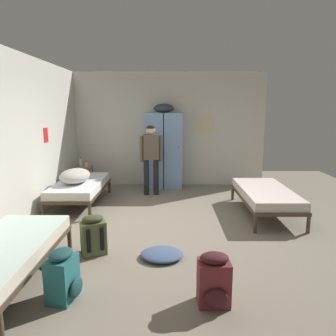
{
  "coord_description": "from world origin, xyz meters",
  "views": [
    {
      "loc": [
        0.04,
        -4.96,
        1.96
      ],
      "look_at": [
        0.0,
        0.3,
        0.95
      ],
      "focal_mm": 33.42,
      "sensor_mm": 36.0,
      "label": 1
    }
  ],
  "objects_px": {
    "lotion_bottle": "(86,164)",
    "backpack_olive": "(93,235)",
    "shelf_unit": "(84,175)",
    "water_bottle": "(81,162)",
    "bed_left_front": "(5,252)",
    "bed_left_rear": "(80,186)",
    "bed_right": "(265,194)",
    "person_traveler": "(151,153)",
    "backpack_maroon": "(214,281)",
    "clothes_pile_denim": "(162,254)",
    "bedding_heap": "(75,176)",
    "backpack_teal": "(63,276)",
    "locker_bank": "(164,149)"
  },
  "relations": [
    {
      "from": "lotion_bottle",
      "to": "bed_left_front",
      "type": "bearing_deg",
      "value": -87.53
    },
    {
      "from": "shelf_unit",
      "to": "lotion_bottle",
      "type": "distance_m",
      "value": 0.3
    },
    {
      "from": "locker_bank",
      "to": "clothes_pile_denim",
      "type": "bearing_deg",
      "value": -89.28
    },
    {
      "from": "backpack_olive",
      "to": "backpack_maroon",
      "type": "bearing_deg",
      "value": -37.1
    },
    {
      "from": "bed_left_front",
      "to": "backpack_maroon",
      "type": "distance_m",
      "value": 2.32
    },
    {
      "from": "backpack_olive",
      "to": "clothes_pile_denim",
      "type": "xyz_separation_m",
      "value": [
        0.94,
        -0.12,
        -0.21
      ]
    },
    {
      "from": "water_bottle",
      "to": "backpack_olive",
      "type": "xyz_separation_m",
      "value": [
        1.13,
        -3.49,
        -0.41
      ]
    },
    {
      "from": "shelf_unit",
      "to": "backpack_teal",
      "type": "xyz_separation_m",
      "value": [
        1.0,
        -4.51,
        -0.09
      ]
    },
    {
      "from": "shelf_unit",
      "to": "person_traveler",
      "type": "bearing_deg",
      "value": -16.22
    },
    {
      "from": "person_traveler",
      "to": "backpack_maroon",
      "type": "relative_size",
      "value": 2.88
    },
    {
      "from": "bed_right",
      "to": "bed_left_front",
      "type": "bearing_deg",
      "value": -146.54
    },
    {
      "from": "water_bottle",
      "to": "backpack_olive",
      "type": "distance_m",
      "value": 3.69
    },
    {
      "from": "locker_bank",
      "to": "backpack_teal",
      "type": "relative_size",
      "value": 3.76
    },
    {
      "from": "shelf_unit",
      "to": "water_bottle",
      "type": "distance_m",
      "value": 0.34
    },
    {
      "from": "locker_bank",
      "to": "bed_left_front",
      "type": "relative_size",
      "value": 1.09
    },
    {
      "from": "lotion_bottle",
      "to": "backpack_olive",
      "type": "distance_m",
      "value": 3.58
    },
    {
      "from": "bed_left_front",
      "to": "water_bottle",
      "type": "bearing_deg",
      "value": 94.45
    },
    {
      "from": "bed_left_rear",
      "to": "backpack_teal",
      "type": "bearing_deg",
      "value": -77.14
    },
    {
      "from": "clothes_pile_denim",
      "to": "lotion_bottle",
      "type": "bearing_deg",
      "value": 118.45
    },
    {
      "from": "shelf_unit",
      "to": "person_traveler",
      "type": "distance_m",
      "value": 1.84
    },
    {
      "from": "backpack_teal",
      "to": "shelf_unit",
      "type": "bearing_deg",
      "value": 102.47
    },
    {
      "from": "bed_left_rear",
      "to": "person_traveler",
      "type": "height_order",
      "value": "person_traveler"
    },
    {
      "from": "backpack_maroon",
      "to": "backpack_olive",
      "type": "bearing_deg",
      "value": 142.9
    },
    {
      "from": "bed_right",
      "to": "bedding_heap",
      "type": "distance_m",
      "value": 3.72
    },
    {
      "from": "shelf_unit",
      "to": "backpack_olive",
      "type": "distance_m",
      "value": 3.62
    },
    {
      "from": "locker_bank",
      "to": "lotion_bottle",
      "type": "xyz_separation_m",
      "value": [
        -1.87,
        -0.25,
        -0.34
      ]
    },
    {
      "from": "water_bottle",
      "to": "lotion_bottle",
      "type": "relative_size",
      "value": 1.62
    },
    {
      "from": "shelf_unit",
      "to": "bed_left_front",
      "type": "height_order",
      "value": "shelf_unit"
    },
    {
      "from": "bed_left_front",
      "to": "clothes_pile_denim",
      "type": "height_order",
      "value": "bed_left_front"
    },
    {
      "from": "bed_left_rear",
      "to": "bed_right",
      "type": "bearing_deg",
      "value": -9.15
    },
    {
      "from": "bedding_heap",
      "to": "backpack_teal",
      "type": "distance_m",
      "value": 3.28
    },
    {
      "from": "person_traveler",
      "to": "water_bottle",
      "type": "bearing_deg",
      "value": 163.87
    },
    {
      "from": "shelf_unit",
      "to": "backpack_olive",
      "type": "bearing_deg",
      "value": -73.07
    },
    {
      "from": "bedding_heap",
      "to": "backpack_teal",
      "type": "relative_size",
      "value": 1.53
    },
    {
      "from": "person_traveler",
      "to": "water_bottle",
      "type": "relative_size",
      "value": 7.06
    },
    {
      "from": "bed_left_front",
      "to": "bed_right",
      "type": "xyz_separation_m",
      "value": [
        3.63,
        2.4,
        0.0
      ]
    },
    {
      "from": "shelf_unit",
      "to": "locker_bank",
      "type": "bearing_deg",
      "value": 6.18
    },
    {
      "from": "backpack_maroon",
      "to": "clothes_pile_denim",
      "type": "bearing_deg",
      "value": 118.67
    },
    {
      "from": "shelf_unit",
      "to": "clothes_pile_denim",
      "type": "distance_m",
      "value": 4.11
    },
    {
      "from": "backpack_maroon",
      "to": "lotion_bottle",
      "type": "bearing_deg",
      "value": 118.5
    },
    {
      "from": "bed_right",
      "to": "backpack_olive",
      "type": "distance_m",
      "value": 3.27
    },
    {
      "from": "bed_left_front",
      "to": "backpack_olive",
      "type": "xyz_separation_m",
      "value": [
        0.8,
        0.75,
        -0.12
      ]
    },
    {
      "from": "bed_right",
      "to": "backpack_olive",
      "type": "height_order",
      "value": "backpack_olive"
    },
    {
      "from": "water_bottle",
      "to": "clothes_pile_denim",
      "type": "relative_size",
      "value": 0.4
    },
    {
      "from": "shelf_unit",
      "to": "bedding_heap",
      "type": "distance_m",
      "value": 1.4
    },
    {
      "from": "bed_right",
      "to": "lotion_bottle",
      "type": "height_order",
      "value": "lotion_bottle"
    },
    {
      "from": "bed_left_front",
      "to": "backpack_olive",
      "type": "distance_m",
      "value": 1.11
    },
    {
      "from": "bed_left_front",
      "to": "bedding_heap",
      "type": "distance_m",
      "value": 2.87
    },
    {
      "from": "shelf_unit",
      "to": "person_traveler",
      "type": "xyz_separation_m",
      "value": [
        1.67,
        -0.48,
        0.61
      ]
    },
    {
      "from": "backpack_teal",
      "to": "locker_bank",
      "type": "bearing_deg",
      "value": 78.67
    }
  ]
}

